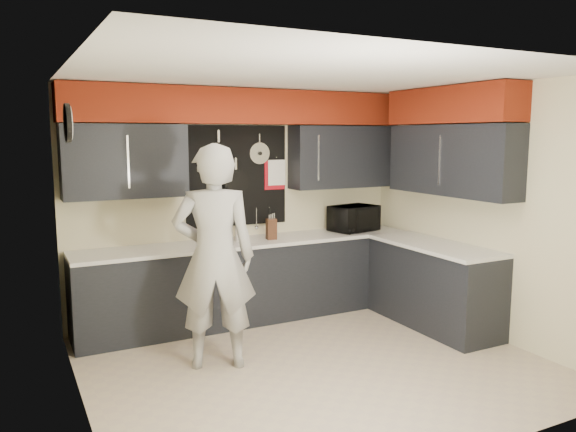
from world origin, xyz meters
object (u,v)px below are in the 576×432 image
knife_block (271,229)px  person (214,257)px  utensil_crock (241,234)px  coffee_maker (213,229)px  microwave (354,218)px

knife_block → person: person is taller
knife_block → utensil_crock: bearing=179.3°
coffee_maker → person: size_ratio=0.15×
utensil_crock → knife_block: bearing=-9.3°
microwave → person: bearing=-167.1°
microwave → person: 2.41m
knife_block → coffee_maker: 0.67m
knife_block → person: 1.44m
knife_block → utensil_crock: knife_block is taller
microwave → utensil_crock: (-1.49, 0.01, -0.08)m
microwave → person: person is taller
person → coffee_maker: bearing=-89.6°
person → microwave: bearing=-135.1°
utensil_crock → person: size_ratio=0.08×
utensil_crock → person: (-0.69, -1.05, 0.01)m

